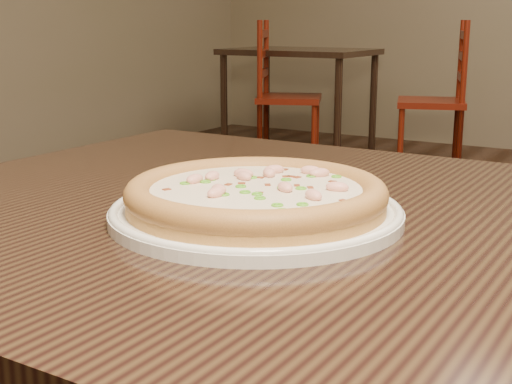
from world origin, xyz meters
The scene contains 6 objects.
hero_table centered at (-0.11, -0.35, 0.65)m, with size 1.20×0.80×0.75m.
plate centered at (-0.23, -0.40, 0.76)m, with size 0.31×0.31×0.02m.
pizza centered at (-0.23, -0.40, 0.78)m, with size 0.27×0.27×0.03m.
bg_table_left centered at (-2.28, 3.53, 0.65)m, with size 1.00×0.70×0.75m.
chair_a centered at (-2.25, 3.21, 0.44)m, with size 0.55×0.55×0.95m.
chair_b centered at (-1.24, 3.52, 0.44)m, with size 0.54×0.54×0.95m.
Camera 1 is at (0.14, -1.02, 0.96)m, focal length 50.00 mm.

